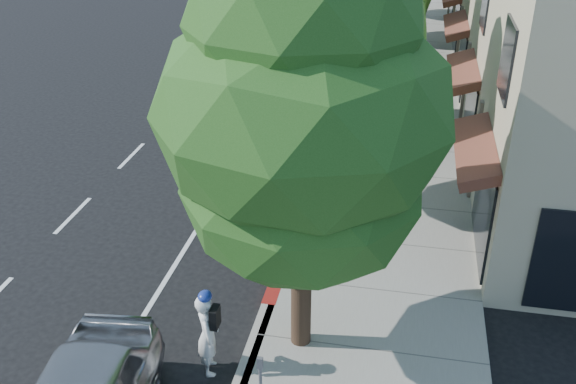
% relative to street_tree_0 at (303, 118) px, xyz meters
% --- Properties ---
extents(ground, '(120.00, 120.00, 0.00)m').
position_rel_street_tree_0_xyz_m(ground, '(-0.90, 2.00, -4.94)').
color(ground, black).
rests_on(ground, ground).
extents(sidewalk, '(4.60, 56.00, 0.15)m').
position_rel_street_tree_0_xyz_m(sidewalk, '(1.40, 10.00, -4.86)').
color(sidewalk, gray).
rests_on(sidewalk, ground).
extents(curb, '(0.30, 56.00, 0.15)m').
position_rel_street_tree_0_xyz_m(curb, '(-0.90, 10.00, -4.86)').
color(curb, '#9E998E').
rests_on(curb, ground).
extents(curb_red_segment, '(0.32, 4.00, 0.15)m').
position_rel_street_tree_0_xyz_m(curb_red_segment, '(-0.90, 3.00, -4.86)').
color(curb_red_segment, maroon).
rests_on(curb_red_segment, ground).
extents(street_tree_0, '(5.13, 5.13, 8.07)m').
position_rel_street_tree_0_xyz_m(street_tree_0, '(0.00, 0.00, 0.00)').
color(street_tree_0, black).
rests_on(street_tree_0, ground).
extents(street_tree_1, '(4.21, 4.21, 7.64)m').
position_rel_street_tree_0_xyz_m(street_tree_1, '(0.00, 6.00, -0.12)').
color(street_tree_1, black).
rests_on(street_tree_1, ground).
extents(cyclist, '(0.60, 0.73, 1.74)m').
position_rel_street_tree_0_xyz_m(cyclist, '(-1.60, -1.00, -4.07)').
color(cyclist, white).
rests_on(cyclist, ground).
extents(bicycle, '(2.28, 1.27, 1.13)m').
position_rel_street_tree_0_xyz_m(bicycle, '(-1.56, 4.67, -4.37)').
color(bicycle, navy).
rests_on(bicycle, ground).
extents(silver_suv, '(2.58, 5.46, 1.51)m').
position_rel_street_tree_0_xyz_m(silver_suv, '(-2.34, 7.50, -4.18)').
color(silver_suv, '#B0B0B5').
rests_on(silver_suv, ground).
extents(dark_sedan, '(1.86, 5.24, 1.72)m').
position_rel_street_tree_0_xyz_m(dark_sedan, '(-1.46, 11.00, -4.08)').
color(dark_sedan, '#212426').
rests_on(dark_sedan, ground).
extents(white_pickup, '(2.69, 5.29, 1.47)m').
position_rel_street_tree_0_xyz_m(white_pickup, '(-1.41, 21.38, -4.20)').
color(white_pickup, white).
rests_on(white_pickup, ground).
extents(dark_suv_far, '(2.22, 5.17, 1.74)m').
position_rel_street_tree_0_xyz_m(dark_suv_far, '(-2.48, 23.72, -4.07)').
color(dark_suv_far, black).
rests_on(dark_suv_far, ground).
extents(pedestrian, '(1.13, 1.00, 1.94)m').
position_rel_street_tree_0_xyz_m(pedestrian, '(2.01, 11.90, -3.82)').
color(pedestrian, black).
rests_on(pedestrian, sidewalk).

